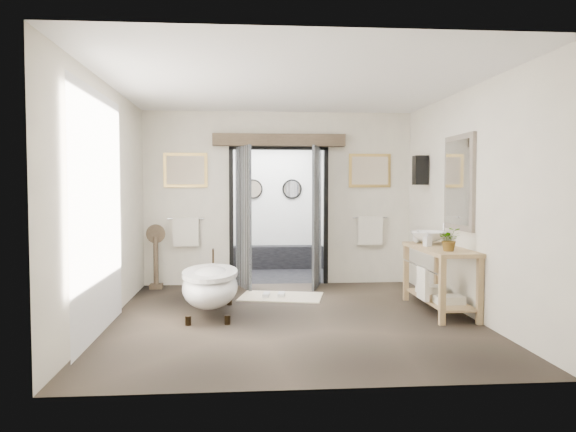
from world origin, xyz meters
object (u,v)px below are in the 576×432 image
object	(u,v)px
clawfoot_tub	(210,285)
rug	(281,297)
basin	(429,238)
vanity	(438,273)

from	to	relation	value
clawfoot_tub	rug	bearing A→B (deg)	46.85
clawfoot_tub	basin	bearing A→B (deg)	6.87
basin	clawfoot_tub	bearing A→B (deg)	176.72
vanity	rug	size ratio (longest dim) A/B	1.33
clawfoot_tub	basin	distance (m)	3.07
clawfoot_tub	basin	size ratio (longest dim) A/B	3.10
rug	basin	world-z (taller)	basin
clawfoot_tub	rug	xyz separation A→B (m)	(0.99, 1.05, -0.37)
vanity	basin	size ratio (longest dim) A/B	3.15
rug	basin	size ratio (longest dim) A/B	2.36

